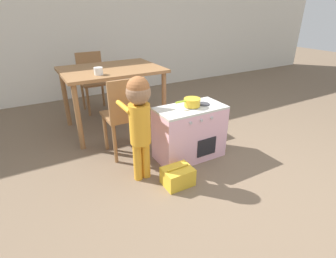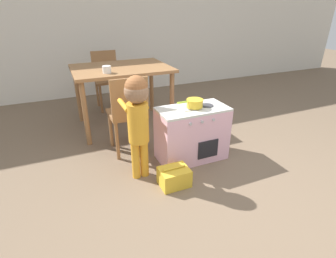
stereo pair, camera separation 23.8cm
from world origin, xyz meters
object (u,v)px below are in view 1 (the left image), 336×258
Objects in this scene: dining_table at (112,76)px; cup_on_table at (98,71)px; play_kitchen at (190,133)px; toy_basket at (178,176)px; dining_chair_far at (93,80)px; dining_chair_near at (124,115)px; toy_pot at (192,102)px; child_figure at (139,113)px.

dining_table is 0.36m from cup_on_table.
toy_basket is at bearing -135.18° from play_kitchen.
dining_chair_far is 8.93× the size of cup_on_table.
dining_table reaches higher than play_kitchen.
dining_chair_near is 0.59m from cup_on_table.
dining_table is (-0.43, 1.07, 0.07)m from toy_pot.
toy_pot reaches higher than play_kitchen.
child_figure is at bearing 86.41° from dining_chair_far.
cup_on_table is at bearing 100.04° from dining_chair_near.
child_figure is 0.64m from toy_basket.
child_figure is 1.13× the size of dining_chair_near.
toy_basket is 0.31× the size of dining_chair_far.
dining_table is at bearing 49.05° from cup_on_table.
dining_chair_near reaches higher than toy_basket.
cup_on_table is (-0.64, 0.82, 0.20)m from toy_pot.
child_figure is 0.94m from cup_on_table.
dining_chair_near is at bearing 147.12° from play_kitchen.
dining_chair_far is (-0.47, 1.83, -0.14)m from toy_pot.
cup_on_table is at bearing 93.06° from child_figure.
toy_pot is at bearing 104.42° from dining_chair_far.
toy_pot is 1.06m from cup_on_table.
cup_on_table is at bearing -130.95° from dining_table.
child_figure reaches higher than play_kitchen.
cup_on_table is at bearing 127.98° from toy_pot.
cup_on_table reaches higher than dining_chair_far.
dining_chair_near is (-0.13, -0.72, -0.21)m from dining_table.
dining_chair_near is (-0.19, 0.70, 0.37)m from toy_basket.
dining_chair_far is at bearing 93.36° from dining_table.
play_kitchen is at bearing 9.94° from child_figure.
dining_chair_far is (0.09, 1.48, 0.00)m from dining_chair_near.
play_kitchen is at bearing 44.82° from toy_basket.
dining_chair_near is 1.48m from dining_chair_far.
toy_pot is at bearing -52.02° from cup_on_table.
play_kitchen is 0.82× the size of dining_chair_far.
toy_basket is 2.74× the size of cup_on_table.
dining_table is 1.38× the size of dining_chair_near.
toy_pot reaches higher than toy_basket.
toy_basket is at bearing -76.69° from cup_on_table.
dining_table is (0.17, 1.17, 0.03)m from child_figure.
play_kitchen reaches higher than toy_basket.
dining_table is 12.29× the size of cup_on_table.
dining_chair_near is at bearing -100.40° from dining_table.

